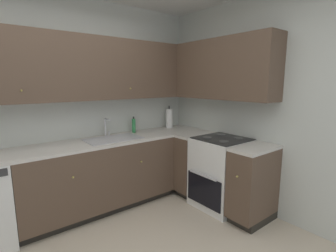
# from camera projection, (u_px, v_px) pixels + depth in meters

# --- Properties ---
(wall_back) EXTENTS (4.07, 0.05, 2.64)m
(wall_back) POSITION_uv_depth(u_px,v_px,m) (53.00, 107.00, 3.03)
(wall_back) COLOR silver
(wall_back) RESTS_ON ground_plane
(wall_right) EXTENTS (0.05, 3.46, 2.64)m
(wall_right) POSITION_uv_depth(u_px,v_px,m) (274.00, 108.00, 2.94)
(wall_right) COLOR silver
(wall_right) RESTS_ON ground_plane
(lower_cabinets_back) EXTENTS (1.93, 0.62, 0.86)m
(lower_cabinets_back) POSITION_uv_depth(u_px,v_px,m) (100.00, 176.00, 3.19)
(lower_cabinets_back) COLOR brown
(lower_cabinets_back) RESTS_ON ground_plane
(countertop_back) EXTENTS (3.14, 0.60, 0.03)m
(countertop_back) POSITION_uv_depth(u_px,v_px,m) (98.00, 142.00, 3.11)
(countertop_back) COLOR beige
(countertop_back) RESTS_ON lower_cabinets_back
(lower_cabinets_right) EXTENTS (0.62, 1.24, 0.86)m
(lower_cabinets_right) POSITION_uv_depth(u_px,v_px,m) (224.00, 175.00, 3.23)
(lower_cabinets_right) COLOR brown
(lower_cabinets_right) RESTS_ON ground_plane
(countertop_right) EXTENTS (0.60, 1.24, 0.03)m
(countertop_right) POSITION_uv_depth(u_px,v_px,m) (225.00, 141.00, 3.15)
(countertop_right) COLOR beige
(countertop_right) RESTS_ON lower_cabinets_right
(oven_range) EXTENTS (0.68, 0.62, 1.05)m
(oven_range) POSITION_uv_depth(u_px,v_px,m) (221.00, 172.00, 3.28)
(oven_range) COLOR white
(oven_range) RESTS_ON ground_plane
(upper_cabinets_back) EXTENTS (2.82, 0.34, 0.76)m
(upper_cabinets_back) POSITION_uv_depth(u_px,v_px,m) (77.00, 68.00, 2.97)
(upper_cabinets_back) COLOR brown
(upper_cabinets_right) EXTENTS (0.32, 1.79, 0.76)m
(upper_cabinets_right) POSITION_uv_depth(u_px,v_px,m) (214.00, 70.00, 3.36)
(upper_cabinets_right) COLOR brown
(sink) EXTENTS (0.69, 0.40, 0.10)m
(sink) POSITION_uv_depth(u_px,v_px,m) (113.00, 142.00, 3.21)
(sink) COLOR #B7B7BC
(sink) RESTS_ON countertop_back
(faucet) EXTENTS (0.07, 0.16, 0.24)m
(faucet) POSITION_uv_depth(u_px,v_px,m) (106.00, 126.00, 3.34)
(faucet) COLOR silver
(faucet) RESTS_ON countertop_back
(soap_bottle) EXTENTS (0.05, 0.05, 0.23)m
(soap_bottle) POSITION_uv_depth(u_px,v_px,m) (134.00, 125.00, 3.61)
(soap_bottle) COLOR #338C4C
(soap_bottle) RESTS_ON countertop_back
(paper_towel_roll) EXTENTS (0.11, 0.11, 0.36)m
(paper_towel_roll) POSITION_uv_depth(u_px,v_px,m) (169.00, 118.00, 3.97)
(paper_towel_roll) COLOR white
(paper_towel_roll) RESTS_ON countertop_back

